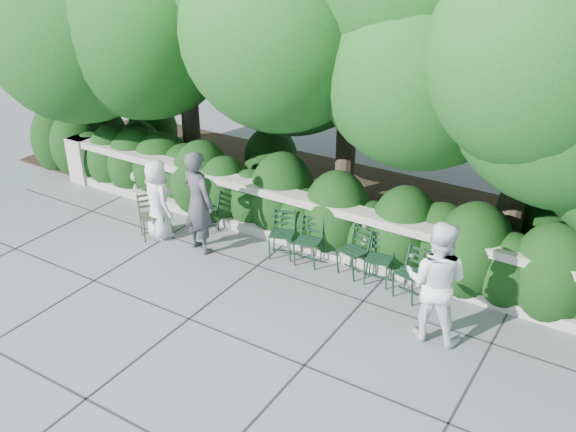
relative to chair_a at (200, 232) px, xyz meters
The scene contains 14 objects.
ground 2.45m from the chair_a, 30.88° to the right, with size 90.00×90.00×0.00m, color #5A5C62.
balustrade 2.23m from the chair_a, 14.41° to the left, with size 12.00×0.44×1.00m.
shrub_hedge 2.73m from the chair_a, 39.59° to the left, with size 15.00×2.60×1.70m, color black, non-canonical shape.
tree_canopy 5.22m from the chair_a, 34.73° to the left, with size 15.04×6.52×6.78m.
chair_a is the anchor object (origin of this frame).
chair_b 1.85m from the chair_a, ahead, with size 0.44×0.48×0.84m, color black, non-canonical shape.
chair_c 2.33m from the chair_a, ahead, with size 0.44×0.48×0.84m, color black, non-canonical shape.
chair_d 3.06m from the chair_a, ahead, with size 0.44×0.48×0.84m, color black, non-canonical shape.
chair_e 3.59m from the chair_a, ahead, with size 0.44×0.48×0.84m, color black, non-canonical shape.
chair_f 4.12m from the chair_a, ahead, with size 0.44×0.48×0.84m, color black, non-canonical shape.
chair_weathered 0.85m from the chair_a, 124.02° to the right, with size 0.44×0.48×0.84m, color black, non-canonical shape.
person_businessman 1.03m from the chair_a, 136.34° to the right, with size 0.73×0.47×1.49m, color silver.
person_woman_grey 1.15m from the chair_a, 49.04° to the right, with size 0.68×0.45×1.86m, color #38383C.
person_casual_man 4.94m from the chair_a, ahead, with size 0.88×0.69×1.82m, color white.
Camera 1 is at (4.90, -6.88, 5.66)m, focal length 40.00 mm.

